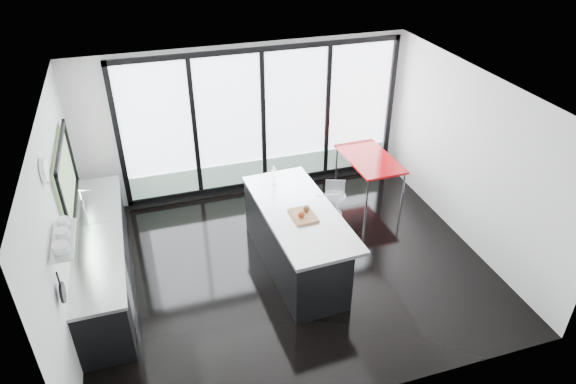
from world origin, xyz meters
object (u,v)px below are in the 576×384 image
object	(u,v)px
bar_stool_near	(327,234)
red_table	(368,176)
bar_stool_far	(334,212)
island	(294,239)

from	to	relation	value
bar_stool_near	red_table	distance (m)	2.05
bar_stool_far	red_table	size ratio (longest dim) A/B	0.47
island	red_table	world-z (taller)	island
island	bar_stool_near	world-z (taller)	island
island	bar_stool_near	xyz separation A→B (m)	(0.59, 0.11, -0.12)
bar_stool_near	bar_stool_far	distance (m)	0.73
island	red_table	size ratio (longest dim) A/B	1.76
red_table	bar_stool_near	bearing A→B (deg)	-133.28
bar_stool_far	red_table	xyz separation A→B (m)	(1.03, 0.86, 0.05)
island	bar_stool_near	bearing A→B (deg)	10.99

